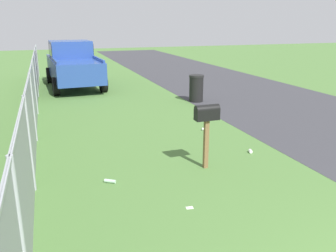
% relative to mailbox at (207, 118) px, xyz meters
% --- Properties ---
extents(mailbox, '(0.22, 0.50, 1.37)m').
position_rel_mailbox_xyz_m(mailbox, '(0.00, 0.00, 0.00)').
color(mailbox, brown).
rests_on(mailbox, ground).
extents(pickup_truck, '(5.28, 2.46, 2.09)m').
position_rel_mailbox_xyz_m(pickup_truck, '(10.83, 1.78, 0.01)').
color(pickup_truck, '#284793').
rests_on(pickup_truck, ground).
extents(trash_bin, '(0.56, 0.56, 1.01)m').
position_rel_mailbox_xyz_m(trash_bin, '(5.96, -2.37, -0.58)').
color(trash_bin, black).
rests_on(trash_bin, ground).
extents(fence_section, '(20.60, 0.07, 1.77)m').
position_rel_mailbox_xyz_m(fence_section, '(4.48, 3.40, -0.14)').
color(fence_section, '#9EA3A8').
rests_on(fence_section, ground).
extents(litter_cup_by_mailbox, '(0.12, 0.10, 0.08)m').
position_rel_mailbox_xyz_m(litter_cup_by_mailbox, '(0.44, -1.37, -1.05)').
color(litter_cup_by_mailbox, white).
rests_on(litter_cup_by_mailbox, ground).
extents(litter_bottle_near_hydrant, '(0.18, 0.22, 0.07)m').
position_rel_mailbox_xyz_m(litter_bottle_near_hydrant, '(-0.08, 2.04, -1.06)').
color(litter_bottle_near_hydrant, '#B2D8BF').
rests_on(litter_bottle_near_hydrant, ground).
extents(litter_wrapper_far_scatter, '(0.10, 0.13, 0.01)m').
position_rel_mailbox_xyz_m(litter_wrapper_far_scatter, '(-1.45, 0.96, -1.09)').
color(litter_wrapper_far_scatter, silver).
rests_on(litter_wrapper_far_scatter, ground).
extents(litter_cup_midfield_b, '(0.10, 0.12, 0.08)m').
position_rel_mailbox_xyz_m(litter_cup_midfield_b, '(2.41, -1.07, -1.05)').
color(litter_cup_midfield_b, white).
rests_on(litter_cup_midfield_b, ground).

